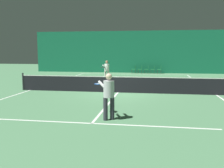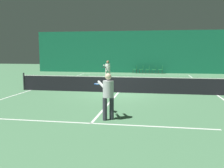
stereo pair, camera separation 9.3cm
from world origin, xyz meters
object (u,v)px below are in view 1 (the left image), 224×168
at_px(tennis_net, 118,84).
at_px(courtside_chair_0, 134,69).
at_px(courtside_chair_1, 141,69).
at_px(player_near, 108,93).
at_px(courtside_chair_2, 147,69).
at_px(player_far, 107,69).
at_px(courtside_chair_3, 153,69).
at_px(courtside_chair_4, 160,69).

distance_m(tennis_net, courtside_chair_0, 13.25).
bearing_deg(courtside_chair_1, tennis_net, -3.05).
distance_m(player_near, courtside_chair_1, 19.09).
xyz_separation_m(tennis_net, courtside_chair_2, (1.40, 13.25, -0.03)).
height_order(player_far, courtside_chair_3, player_far).
height_order(tennis_net, courtside_chair_1, tennis_net).
bearing_deg(courtside_chair_0, player_far, -12.17).
distance_m(tennis_net, courtside_chair_1, 13.27).
bearing_deg(courtside_chair_0, courtside_chair_1, 90.00).
height_order(courtside_chair_3, courtside_chair_4, same).
height_order(tennis_net, player_far, player_far).
relative_size(tennis_net, player_far, 7.23).
bearing_deg(courtside_chair_2, courtside_chair_3, 90.00).
xyz_separation_m(player_near, courtside_chair_0, (-0.45, 19.09, -0.47)).
bearing_deg(courtside_chair_4, courtside_chair_2, -90.00).
bearing_deg(player_far, courtside_chair_0, 174.32).
xyz_separation_m(tennis_net, courtside_chair_0, (0.01, 13.25, -0.03)).
relative_size(courtside_chair_1, courtside_chair_4, 1.00).
xyz_separation_m(player_near, courtside_chair_3, (1.64, 19.09, -0.47)).
bearing_deg(player_near, courtside_chair_0, -31.96).
bearing_deg(courtside_chair_4, tennis_net, -11.91).
distance_m(courtside_chair_0, courtside_chair_3, 2.09).
xyz_separation_m(courtside_chair_1, courtside_chair_2, (0.70, 0.00, 0.00)).
distance_m(tennis_net, player_near, 5.87).
bearing_deg(player_far, player_near, 17.17).
relative_size(courtside_chair_2, courtside_chair_4, 1.00).
xyz_separation_m(tennis_net, courtside_chair_1, (0.71, 13.25, -0.03)).
distance_m(courtside_chair_0, courtside_chair_4, 2.78).
distance_m(courtside_chair_2, courtside_chair_4, 1.39).
height_order(courtside_chair_2, courtside_chair_3, same).
height_order(player_far, courtside_chair_0, player_far).
bearing_deg(player_far, tennis_net, 23.46).
xyz_separation_m(courtside_chair_1, courtside_chair_3, (1.39, 0.00, 0.00)).
bearing_deg(tennis_net, courtside_chair_2, 83.96).
relative_size(courtside_chair_0, courtside_chair_1, 1.00).
bearing_deg(courtside_chair_4, player_near, -6.97).
bearing_deg(courtside_chair_0, courtside_chair_4, 90.00).
bearing_deg(player_near, courtside_chair_4, -40.28).
distance_m(player_far, courtside_chair_1, 8.15).
distance_m(courtside_chair_1, courtside_chair_2, 0.70).
bearing_deg(courtside_chair_3, courtside_chair_2, -90.00).
bearing_deg(player_far, courtside_chair_1, 169.53).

